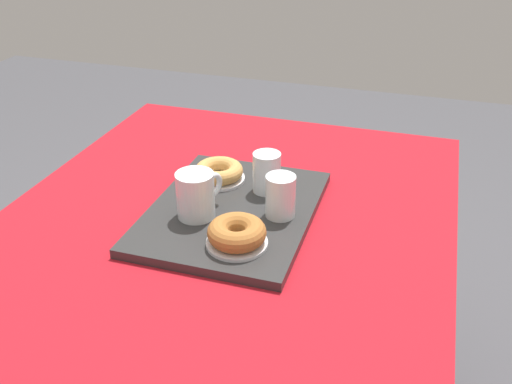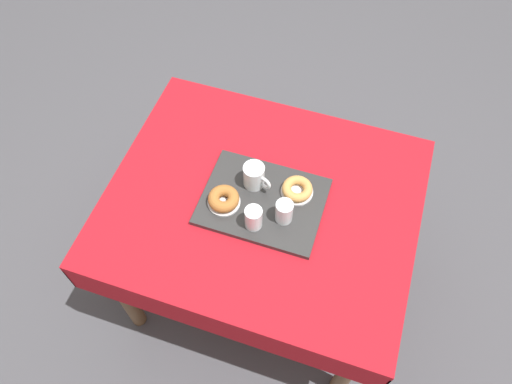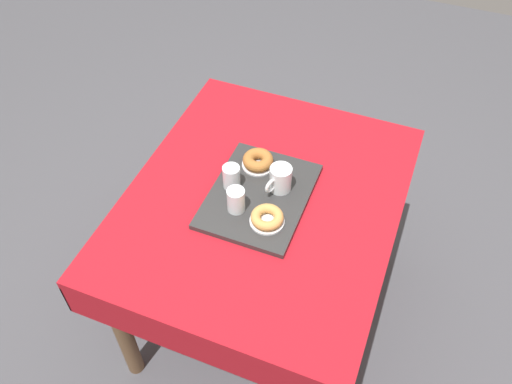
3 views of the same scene
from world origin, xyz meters
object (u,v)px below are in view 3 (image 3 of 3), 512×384
(dining_table, at_px, (263,217))
(donut_plate_left, at_px, (258,165))
(water_glass_near, at_px, (231,178))
(sugar_donut_right, at_px, (267,217))
(sugar_donut_left, at_px, (258,160))
(donut_plate_right, at_px, (267,221))
(water_glass_far, at_px, (236,201))
(tea_mug_left, at_px, (280,179))
(serving_tray, at_px, (259,196))

(dining_table, distance_m, donut_plate_left, 0.19)
(water_glass_near, bearing_deg, dining_table, -86.77)
(water_glass_near, bearing_deg, sugar_donut_right, -121.60)
(sugar_donut_left, xyz_separation_m, donut_plate_right, (-0.23, -0.12, -0.02))
(water_glass_far, distance_m, sugar_donut_left, 0.22)
(water_glass_near, bearing_deg, donut_plate_right, -121.60)
(tea_mug_left, distance_m, donut_plate_left, 0.14)
(serving_tray, bearing_deg, donut_plate_right, -146.78)
(dining_table, distance_m, water_glass_far, 0.20)
(serving_tray, relative_size, water_glass_far, 4.84)
(serving_tray, relative_size, sugar_donut_left, 3.88)
(donut_plate_right, bearing_deg, sugar_donut_left, 27.96)
(tea_mug_left, height_order, donut_plate_right, tea_mug_left)
(tea_mug_left, relative_size, donut_plate_left, 0.97)
(dining_table, height_order, sugar_donut_right, sugar_donut_right)
(dining_table, bearing_deg, water_glass_far, 148.29)
(sugar_donut_left, relative_size, donut_plate_right, 0.95)
(serving_tray, bearing_deg, sugar_donut_left, 23.16)
(dining_table, bearing_deg, sugar_donut_left, 29.32)
(serving_tray, distance_m, water_glass_far, 0.11)
(serving_tray, xyz_separation_m, sugar_donut_right, (-0.11, -0.07, 0.03))
(dining_table, relative_size, serving_tray, 2.60)
(dining_table, relative_size, water_glass_near, 12.57)
(sugar_donut_left, distance_m, donut_plate_right, 0.27)
(serving_tray, distance_m, donut_plate_left, 0.14)
(sugar_donut_left, height_order, donut_plate_right, sugar_donut_left)
(dining_table, xyz_separation_m, tea_mug_left, (0.04, -0.04, 0.17))
(tea_mug_left, xyz_separation_m, sugar_donut_right, (-0.16, -0.01, -0.02))
(water_glass_near, distance_m, donut_plate_right, 0.21)
(sugar_donut_left, bearing_deg, dining_table, -150.68)
(dining_table, xyz_separation_m, donut_plate_left, (0.12, 0.07, 0.13))
(tea_mug_left, relative_size, water_glass_far, 1.28)
(dining_table, height_order, serving_tray, serving_tray)
(tea_mug_left, bearing_deg, water_glass_near, 107.54)
(sugar_donut_right, bearing_deg, donut_plate_left, 27.96)
(dining_table, relative_size, tea_mug_left, 9.83)
(serving_tray, distance_m, sugar_donut_left, 0.14)
(tea_mug_left, bearing_deg, dining_table, 134.91)
(tea_mug_left, relative_size, donut_plate_right, 0.97)
(dining_table, relative_size, sugar_donut_left, 10.07)
(serving_tray, distance_m, water_glass_near, 0.11)
(water_glass_far, bearing_deg, donut_plate_left, 1.85)
(donut_plate_left, bearing_deg, donut_plate_right, -152.04)
(sugar_donut_left, relative_size, sugar_donut_right, 1.02)
(water_glass_far, relative_size, sugar_donut_right, 0.81)
(water_glass_near, height_order, water_glass_far, same)
(water_glass_far, height_order, donut_plate_right, water_glass_far)
(water_glass_near, height_order, donut_plate_right, water_glass_near)
(water_glass_far, distance_m, sugar_donut_right, 0.12)
(sugar_donut_left, xyz_separation_m, sugar_donut_right, (-0.23, -0.12, -0.00))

